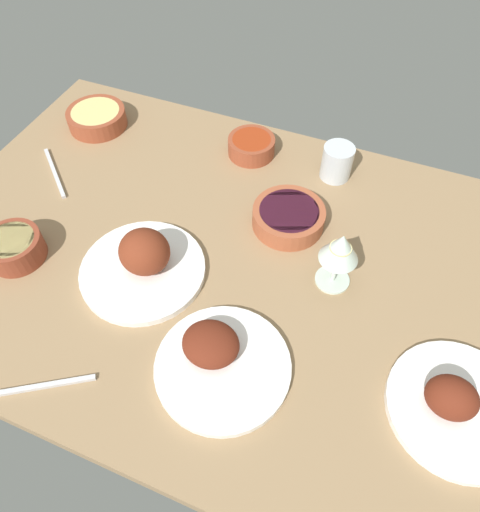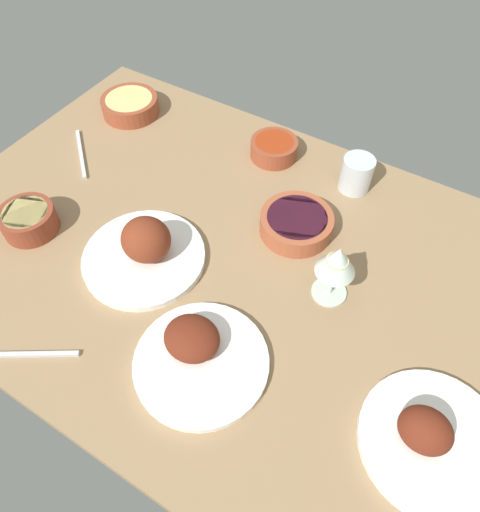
{
  "view_description": "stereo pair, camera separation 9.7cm",
  "coord_description": "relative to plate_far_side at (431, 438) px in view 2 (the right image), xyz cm",
  "views": [
    {
      "loc": [
        22.16,
        -54.61,
        82.63
      ],
      "look_at": [
        0.0,
        0.0,
        6.0
      ],
      "focal_mm": 32.99,
      "sensor_mm": 36.0,
      "label": 1
    },
    {
      "loc": [
        30.78,
        -50.26,
        82.63
      ],
      "look_at": [
        0.0,
        0.0,
        6.0
      ],
      "focal_mm": 32.99,
      "sensor_mm": 36.0,
      "label": 2
    }
  ],
  "objects": [
    {
      "name": "bowl_pasta",
      "position": [
        -88.74,
        -0.73,
        0.91
      ],
      "size": [
        11.9,
        11.9,
        5.43
      ],
      "color": "brown",
      "rests_on": "dining_table"
    },
    {
      "name": "wine_glass",
      "position": [
        -25.78,
        18.02,
        7.87
      ],
      "size": [
        7.6,
        7.6,
        14.0
      ],
      "color": "silver",
      "rests_on": "dining_table"
    },
    {
      "name": "spoon_loose",
      "position": [
        -65.81,
        -22.41,
        -1.65
      ],
      "size": [
        14.7,
        9.81,
        0.8
      ],
      "primitive_type": "cube",
      "rotation": [
        0.0,
        0.0,
        0.57
      ],
      "color": "silver",
      "rests_on": "dining_table"
    },
    {
      "name": "water_tumbler",
      "position": [
        -33.53,
        48.37,
        2.14
      ],
      "size": [
        7.32,
        7.32,
        8.38
      ],
      "primitive_type": "cylinder",
      "color": "silver",
      "rests_on": "dining_table"
    },
    {
      "name": "bowl_onions",
      "position": [
        -38.97,
        29.08,
        0.43
      ],
      "size": [
        15.87,
        15.87,
        4.51
      ],
      "color": "#A35133",
      "rests_on": "dining_table"
    },
    {
      "name": "plate_center_main",
      "position": [
        -61.9,
        5.85,
        1.14
      ],
      "size": [
        25.52,
        25.52,
        10.53
      ],
      "color": "white",
      "rests_on": "dining_table"
    },
    {
      "name": "plate_far_side",
      "position": [
        0.0,
        0.0,
        0.0
      ],
      "size": [
        24.11,
        24.11,
        8.17
      ],
      "color": "white",
      "rests_on": "dining_table"
    },
    {
      "name": "bowl_potatoes",
      "position": [
        -97.23,
        43.57,
        0.47
      ],
      "size": [
        15.27,
        15.27,
        4.58
      ],
      "color": "brown",
      "rests_on": "dining_table"
    },
    {
      "name": "dining_table",
      "position": [
        -44.86,
        15.34,
        -4.05
      ],
      "size": [
        140.0,
        90.0,
        4.0
      ],
      "primitive_type": "cube",
      "color": "#937551",
      "rests_on": "ground"
    },
    {
      "name": "plate_near_viewer",
      "position": [
        -39.76,
        -7.28,
        -0.09
      ],
      "size": [
        24.25,
        24.25,
        6.79
      ],
      "color": "white",
      "rests_on": "dining_table"
    },
    {
      "name": "fork_loose",
      "position": [
        -96.81,
        23.24,
        -1.65
      ],
      "size": [
        14.73,
        13.08,
        0.8
      ],
      "primitive_type": "cube",
      "rotation": [
        0.0,
        0.0,
        5.56
      ],
      "color": "silver",
      "rests_on": "dining_table"
    },
    {
      "name": "bowl_sauce",
      "position": [
        -55.18,
        48.39,
        0.43
      ],
      "size": [
        11.71,
        11.71,
        4.5
      ],
      "color": "brown",
      "rests_on": "dining_table"
    }
  ]
}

